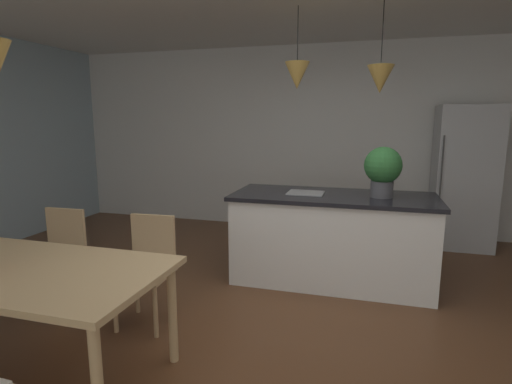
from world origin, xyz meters
The scene contains 10 objects.
ground_plane centered at (0.00, 0.00, -0.02)m, with size 10.00×8.40×0.04m, color brown.
wall_back_kitchen centered at (0.00, 3.26, 1.35)m, with size 10.00×0.12×2.70m, color silver.
dining_table centered at (-1.54, -0.90, 0.67)m, with size 1.94×0.94×0.74m.
chair_far_left centered at (-1.97, -0.06, 0.47)m, with size 0.41×0.41×0.87m.
chair_far_right centered at (-1.10, -0.06, 0.47)m, with size 0.42×0.42×0.87m.
kitchen_island centered at (0.25, 1.22, 0.46)m, with size 2.00×0.87×0.91m.
refrigerator centered at (1.75, 2.86, 0.91)m, with size 0.72×0.67×1.82m.
pendant_over_island_main centered at (-0.14, 1.22, 2.06)m, with size 0.24×0.24×0.77m.
pendant_over_island_aux centered at (0.64, 1.22, 2.01)m, with size 0.25×0.25×0.82m.
potted_plant_on_island centered at (0.70, 1.22, 1.18)m, with size 0.35×0.35×0.49m.
Camera 1 is at (0.59, -2.79, 1.64)m, focal length 28.34 mm.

